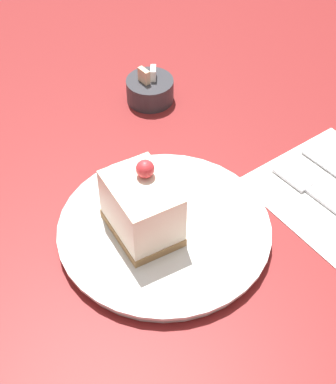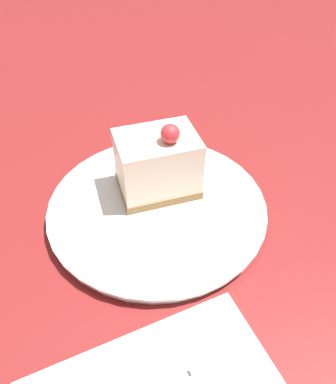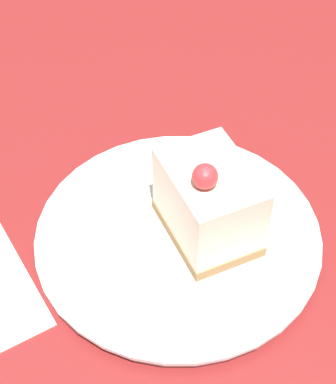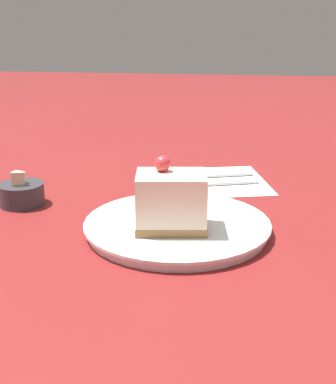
% 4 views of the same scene
% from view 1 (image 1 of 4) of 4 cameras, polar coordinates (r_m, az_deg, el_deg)
% --- Properties ---
extents(ground_plane, '(4.00, 4.00, 0.00)m').
position_cam_1_polar(ground_plane, '(0.79, 1.17, -4.27)').
color(ground_plane, maroon).
extents(plate, '(0.26, 0.26, 0.02)m').
position_cam_1_polar(plate, '(0.78, -0.33, -3.45)').
color(plate, silver).
rests_on(plate, ground_plane).
extents(cake_slice, '(0.08, 0.10, 0.10)m').
position_cam_1_polar(cake_slice, '(0.75, -2.34, -1.44)').
color(cake_slice, '#9E7547').
rests_on(cake_slice, plate).
extents(fork, '(0.07, 0.18, 0.00)m').
position_cam_1_polar(fork, '(0.85, 13.23, -0.40)').
color(fork, silver).
rests_on(fork, napkin).
extents(sugar_bowl, '(0.07, 0.07, 0.06)m').
position_cam_1_polar(sugar_bowl, '(0.98, -1.62, 9.10)').
color(sugar_bowl, '#333338').
rests_on(sugar_bowl, ground_plane).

